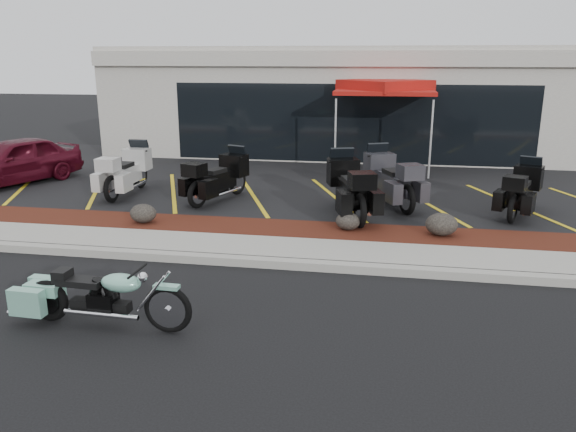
% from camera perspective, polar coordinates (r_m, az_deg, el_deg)
% --- Properties ---
extents(ground, '(90.00, 90.00, 0.00)m').
position_cam_1_polar(ground, '(9.24, 1.77, -7.41)').
color(ground, black).
rests_on(ground, ground).
extents(curb, '(24.00, 0.25, 0.15)m').
position_cam_1_polar(curb, '(10.04, 2.50, -5.01)').
color(curb, gray).
rests_on(curb, ground).
extents(sidewalk, '(24.00, 1.20, 0.15)m').
position_cam_1_polar(sidewalk, '(10.69, 2.98, -3.69)').
color(sidewalk, gray).
rests_on(sidewalk, ground).
extents(mulch_bed, '(24.00, 1.20, 0.16)m').
position_cam_1_polar(mulch_bed, '(11.82, 3.68, -1.75)').
color(mulch_bed, '#381C0C').
rests_on(mulch_bed, ground).
extents(upper_lot, '(26.00, 9.60, 0.15)m').
position_cam_1_polar(upper_lot, '(17.03, 5.65, 3.67)').
color(upper_lot, black).
rests_on(upper_lot, ground).
extents(dealership_building, '(18.00, 8.16, 4.00)m').
position_cam_1_polar(dealership_building, '(22.97, 6.99, 11.64)').
color(dealership_building, '#A59F95').
rests_on(dealership_building, ground).
extents(boulder_left, '(0.58, 0.48, 0.41)m').
position_cam_1_polar(boulder_left, '(12.62, -14.50, 0.26)').
color(boulder_left, black).
rests_on(boulder_left, mulch_bed).
extents(boulder_mid, '(0.52, 0.43, 0.37)m').
position_cam_1_polar(boulder_mid, '(11.79, 6.12, -0.52)').
color(boulder_mid, black).
rests_on(boulder_mid, mulch_bed).
extents(boulder_right, '(0.65, 0.54, 0.46)m').
position_cam_1_polar(boulder_right, '(11.76, 15.33, -0.82)').
color(boulder_right, black).
rests_on(boulder_right, mulch_bed).
extents(hero_cruiser, '(2.61, 0.75, 0.91)m').
position_cam_1_polar(hero_cruiser, '(7.84, -12.14, -8.57)').
color(hero_cruiser, '#77BAA2').
rests_on(hero_cruiser, ground).
extents(touring_white, '(0.91, 2.32, 1.35)m').
position_cam_1_polar(touring_white, '(15.98, -14.82, 5.15)').
color(touring_white, silver).
rests_on(touring_white, upper_lot).
extents(touring_black_front, '(1.61, 2.40, 1.31)m').
position_cam_1_polar(touring_black_front, '(14.76, -5.18, 4.68)').
color(touring_black_front, black).
rests_on(touring_black_front, upper_lot).
extents(touring_black_mid, '(1.64, 2.64, 1.44)m').
position_cam_1_polar(touring_black_mid, '(13.54, 5.45, 3.94)').
color(touring_black_mid, black).
rests_on(touring_black_mid, upper_lot).
extents(touring_grey, '(1.85, 2.60, 1.41)m').
position_cam_1_polar(touring_grey, '(14.57, 9.01, 4.61)').
color(touring_grey, '#323238').
rests_on(touring_grey, upper_lot).
extents(touring_black_rear, '(1.61, 2.31, 1.26)m').
position_cam_1_polar(touring_black_rear, '(14.54, 23.25, 3.17)').
color(touring_black_rear, black).
rests_on(touring_black_rear, upper_lot).
extents(parked_car, '(2.93, 4.17, 1.32)m').
position_cam_1_polar(parked_car, '(17.76, -26.18, 5.04)').
color(parked_car, '#450916').
rests_on(parked_car, upper_lot).
extents(traffic_cone, '(0.43, 0.43, 0.48)m').
position_cam_1_polar(traffic_cone, '(17.08, 5.87, 4.79)').
color(traffic_cone, red).
rests_on(traffic_cone, upper_lot).
extents(popup_canopy, '(3.64, 3.64, 2.81)m').
position_cam_1_polar(popup_canopy, '(18.36, 9.82, 12.67)').
color(popup_canopy, silver).
rests_on(popup_canopy, upper_lot).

